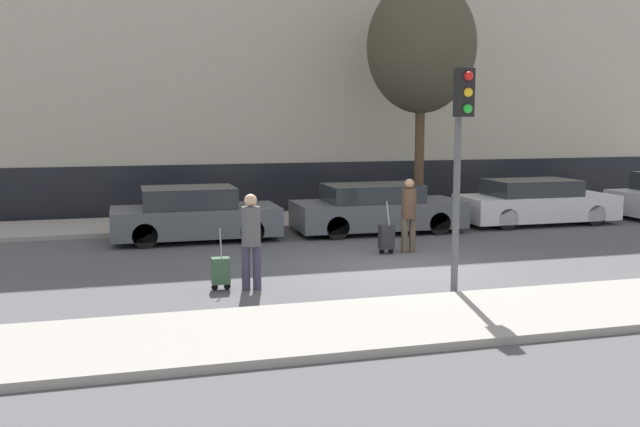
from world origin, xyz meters
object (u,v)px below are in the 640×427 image
parked_car_2 (535,203)px  pedestrian_right (409,211)px  trolley_right (386,237)px  traffic_light (461,136)px  pedestrian_left (251,236)px  parked_car_1 (377,209)px  trolley_left (221,271)px  parked_car_0 (194,215)px  bare_tree_near_crossing (421,47)px

parked_car_2 → pedestrian_right: bearing=-149.5°
trolley_right → traffic_light: traffic_light is taller
pedestrian_left → trolley_right: size_ratio=1.44×
parked_car_1 → trolley_left: 7.27m
trolley_left → trolley_right: (4.09, 2.39, 0.04)m
parked_car_0 → trolley_left: size_ratio=3.65×
parked_car_2 → trolley_left: bearing=-150.9°
parked_car_1 → parked_car_2: (4.94, 0.17, -0.00)m
pedestrian_right → trolley_right: 0.79m
traffic_light → bare_tree_near_crossing: size_ratio=0.56×
parked_car_1 → pedestrian_right: (-0.30, -2.91, 0.34)m
parked_car_0 → parked_car_2: size_ratio=0.91×
parked_car_2 → pedestrian_right: size_ratio=2.67×
trolley_right → bare_tree_near_crossing: 7.30m
pedestrian_left → bare_tree_near_crossing: bare_tree_near_crossing is taller
trolley_left → parked_car_0: bearing=89.2°
parked_car_2 → parked_car_0: bearing=-179.2°
parked_car_0 → trolley_right: parked_car_0 is taller
pedestrian_left → trolley_left: pedestrian_left is taller
parked_car_2 → pedestrian_left: bearing=-149.0°
parked_car_1 → parked_car_2: parked_car_1 is taller
pedestrian_left → parked_car_0: bearing=106.7°
bare_tree_near_crossing → trolley_left: bearing=-134.1°
trolley_left → trolley_right: 4.73m
trolley_left → traffic_light: 4.83m
pedestrian_left → traffic_light: (3.35, -1.42, 1.78)m
pedestrian_left → bare_tree_near_crossing: bearing=60.5°
parked_car_1 → pedestrian_left: bearing=-128.9°
trolley_left → trolley_right: size_ratio=0.94×
trolley_left → traffic_light: size_ratio=0.29×
pedestrian_left → trolley_right: (3.55, 2.50, -0.60)m
parked_car_0 → traffic_light: (3.82, -6.91, 2.13)m
parked_car_1 → pedestrian_left: pedestrian_left is taller
pedestrian_right → traffic_light: (-0.75, -3.96, 1.80)m
parked_car_1 → bare_tree_near_crossing: bearing=42.3°
pedestrian_left → trolley_left: bearing=-179.9°
pedestrian_left → traffic_light: bearing=-11.1°
pedestrian_right → parked_car_0: bearing=143.8°
trolley_right → pedestrian_right: bearing=3.4°
traffic_light → pedestrian_right: bearing=79.3°
parked_car_2 → trolley_left: (-9.87, -5.50, -0.26)m
parked_car_0 → parked_car_2: parked_car_0 is taller
parked_car_0 → pedestrian_right: 5.44m
parked_car_0 → traffic_light: traffic_light is taller
parked_car_0 → traffic_light: 8.17m
parked_car_2 → traffic_light: traffic_light is taller
parked_car_0 → bare_tree_near_crossing: 8.39m
parked_car_2 → pedestrian_left: size_ratio=2.61×
parked_car_0 → parked_car_1: (4.86, -0.04, -0.02)m
parked_car_2 → trolley_left: 11.30m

